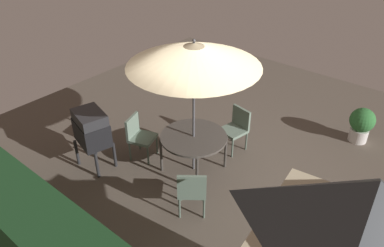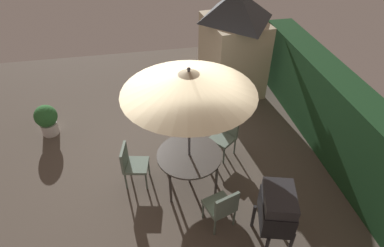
# 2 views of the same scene
# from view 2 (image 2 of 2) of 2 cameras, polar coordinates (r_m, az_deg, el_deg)

# --- Properties ---
(ground_plane) EXTENTS (11.00, 11.00, 0.00)m
(ground_plane) POSITION_cam_2_polar(r_m,az_deg,el_deg) (7.10, -3.22, -6.79)
(ground_plane) COLOR brown
(hedge_backdrop) EXTENTS (6.55, 0.70, 1.71)m
(hedge_backdrop) POSITION_cam_2_polar(r_m,az_deg,el_deg) (7.64, 23.49, 1.72)
(hedge_backdrop) COLOR #193D1E
(hedge_backdrop) RESTS_ON ground
(garden_shed) EXTENTS (1.96, 1.68, 2.74)m
(garden_shed) POSITION_cam_2_polar(r_m,az_deg,el_deg) (8.89, 7.35, 14.05)
(garden_shed) COLOR #C6B793
(garden_shed) RESTS_ON ground
(patio_table) EXTENTS (1.24, 1.24, 0.76)m
(patio_table) POSITION_cam_2_polar(r_m,az_deg,el_deg) (6.20, -0.48, -5.85)
(patio_table) COLOR #47423D
(patio_table) RESTS_ON ground
(patio_umbrella) EXTENTS (2.25, 2.25, 2.62)m
(patio_umbrella) POSITION_cam_2_polar(r_m,az_deg,el_deg) (5.18, -0.57, 7.33)
(patio_umbrella) COLOR #4C4C51
(patio_umbrella) RESTS_ON ground
(bbq_grill) EXTENTS (0.81, 0.67, 1.20)m
(bbq_grill) POSITION_cam_2_polar(r_m,az_deg,el_deg) (5.40, 14.76, -14.29)
(bbq_grill) COLOR black
(bbq_grill) RESTS_ON ground
(chair_near_shed) EXTENTS (0.59, 0.58, 0.90)m
(chair_near_shed) POSITION_cam_2_polar(r_m,az_deg,el_deg) (5.69, 5.31, -14.34)
(chair_near_shed) COLOR slate
(chair_near_shed) RESTS_ON ground
(chair_far_side) EXTENTS (0.65, 0.65, 0.90)m
(chair_far_side) POSITION_cam_2_polar(r_m,az_deg,el_deg) (7.01, 5.87, -1.88)
(chair_far_side) COLOR slate
(chair_far_side) RESTS_ON ground
(chair_toward_hedge) EXTENTS (0.54, 0.55, 0.90)m
(chair_toward_hedge) POSITION_cam_2_polar(r_m,az_deg,el_deg) (6.45, -10.61, -6.82)
(chair_toward_hedge) COLOR slate
(chair_toward_hedge) RESTS_ON ground
(potted_plant_by_shed) EXTENTS (0.52, 0.52, 0.77)m
(potted_plant_by_shed) POSITION_cam_2_polar(r_m,az_deg,el_deg) (8.26, -24.23, 0.74)
(potted_plant_by_shed) COLOR silver
(potted_plant_by_shed) RESTS_ON ground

